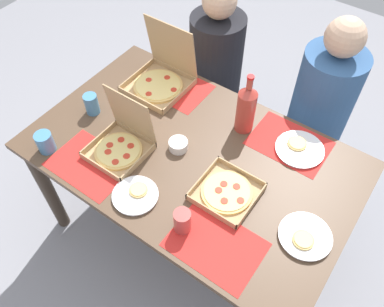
% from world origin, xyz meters
% --- Properties ---
extents(ground_plane, '(6.00, 6.00, 0.00)m').
position_xyz_m(ground_plane, '(0.00, 0.00, 0.00)').
color(ground_plane, gray).
extents(dining_table, '(1.50, 0.93, 0.78)m').
position_xyz_m(dining_table, '(0.00, 0.00, 0.66)').
color(dining_table, '#3F3328').
rests_on(dining_table, ground_plane).
extents(placemat_near_left, '(0.36, 0.26, 0.00)m').
position_xyz_m(placemat_near_left, '(-0.34, -0.32, 0.78)').
color(placemat_near_left, red).
rests_on(placemat_near_left, dining_table).
extents(placemat_near_right, '(0.36, 0.26, 0.00)m').
position_xyz_m(placemat_near_right, '(0.34, -0.32, 0.78)').
color(placemat_near_right, red).
rests_on(placemat_near_right, dining_table).
extents(placemat_far_left, '(0.36, 0.26, 0.00)m').
position_xyz_m(placemat_far_left, '(-0.34, 0.32, 0.78)').
color(placemat_far_left, red).
rests_on(placemat_far_left, dining_table).
extents(placemat_far_right, '(0.36, 0.26, 0.00)m').
position_xyz_m(placemat_far_right, '(0.34, 0.32, 0.78)').
color(placemat_far_right, red).
rests_on(placemat_far_right, dining_table).
extents(pizza_box_corner_left, '(0.25, 0.25, 0.29)m').
position_xyz_m(pizza_box_corner_left, '(-0.28, -0.17, 0.82)').
color(pizza_box_corner_left, tan).
rests_on(pizza_box_corner_left, dining_table).
extents(pizza_box_corner_right, '(0.30, 0.30, 0.33)m').
position_xyz_m(pizza_box_corner_right, '(-0.41, 0.29, 0.83)').
color(pizza_box_corner_right, tan).
rests_on(pizza_box_corner_right, dining_table).
extents(pizza_box_center, '(0.25, 0.25, 0.04)m').
position_xyz_m(pizza_box_center, '(0.25, -0.09, 0.79)').
color(pizza_box_center, tan).
rests_on(pizza_box_center, dining_table).
extents(plate_near_left, '(0.23, 0.23, 0.03)m').
position_xyz_m(plate_near_left, '(0.39, 0.30, 0.79)').
color(plate_near_left, white).
rests_on(plate_near_left, dining_table).
extents(plate_far_left, '(0.21, 0.21, 0.03)m').
position_xyz_m(plate_far_left, '(0.61, -0.09, 0.79)').
color(plate_far_left, white).
rests_on(plate_far_left, dining_table).
extents(plate_far_right, '(0.20, 0.20, 0.03)m').
position_xyz_m(plate_far_right, '(-0.06, -0.33, 0.79)').
color(plate_far_right, white).
rests_on(plate_far_right, dining_table).
extents(soda_bottle, '(0.09, 0.09, 0.32)m').
position_xyz_m(soda_bottle, '(0.11, 0.28, 0.91)').
color(soda_bottle, '#B2382D').
rests_on(soda_bottle, dining_table).
extents(cup_clear_right, '(0.07, 0.07, 0.11)m').
position_xyz_m(cup_clear_right, '(0.19, -0.33, 0.83)').
color(cup_clear_right, '#BF4742').
rests_on(cup_clear_right, dining_table).
extents(cup_clear_left, '(0.07, 0.07, 0.11)m').
position_xyz_m(cup_clear_left, '(-0.56, -0.07, 0.83)').
color(cup_clear_left, teal).
rests_on(cup_clear_left, dining_table).
extents(cup_spare, '(0.08, 0.08, 0.10)m').
position_xyz_m(cup_spare, '(-0.56, -0.37, 0.83)').
color(cup_spare, teal).
rests_on(cup_spare, dining_table).
extents(condiment_bowl, '(0.09, 0.09, 0.05)m').
position_xyz_m(condiment_bowl, '(-0.07, -0.01, 0.80)').
color(condiment_bowl, white).
rests_on(condiment_bowl, dining_table).
extents(diner_left_seat, '(0.32, 0.32, 1.17)m').
position_xyz_m(diner_left_seat, '(-0.34, 0.73, 0.53)').
color(diner_left_seat, black).
rests_on(diner_left_seat, ground_plane).
extents(diner_right_seat, '(0.32, 0.32, 1.22)m').
position_xyz_m(diner_right_seat, '(0.34, 0.73, 0.55)').
color(diner_right_seat, '#33598C').
rests_on(diner_right_seat, ground_plane).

